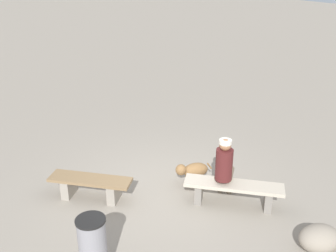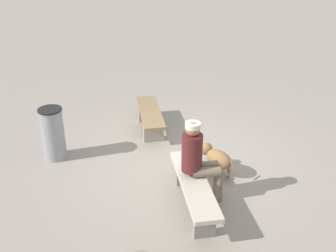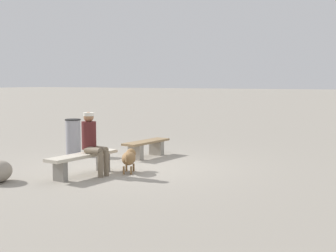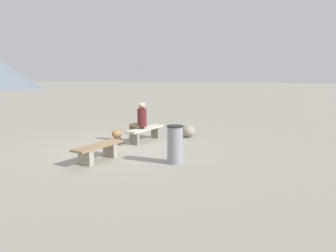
{
  "view_description": "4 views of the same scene",
  "coord_description": "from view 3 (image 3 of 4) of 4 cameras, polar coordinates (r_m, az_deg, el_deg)",
  "views": [
    {
      "loc": [
        0.81,
        -6.33,
        4.19
      ],
      "look_at": [
        -0.06,
        1.35,
        0.88
      ],
      "focal_mm": 41.32,
      "sensor_mm": 36.0,
      "label": 1
    },
    {
      "loc": [
        6.06,
        -1.87,
        3.89
      ],
      "look_at": [
        -0.19,
        -0.19,
        0.64
      ],
      "focal_mm": 43.87,
      "sensor_mm": 36.0,
      "label": 2
    },
    {
      "loc": [
        8.85,
        5.93,
        1.99
      ],
      "look_at": [
        -1.21,
        0.46,
        0.87
      ],
      "focal_mm": 49.24,
      "sensor_mm": 36.0,
      "label": 3
    },
    {
      "loc": [
        -7.67,
        -5.15,
        2.2
      ],
      "look_at": [
        1.04,
        -1.18,
        0.63
      ],
      "focal_mm": 32.48,
      "sensor_mm": 36.0,
      "label": 4
    }
  ],
  "objects": [
    {
      "name": "trash_bin",
      "position": [
        12.63,
        -11.66,
        -1.34
      ],
      "size": [
        0.42,
        0.42,
        0.97
      ],
      "color": "gray",
      "rests_on": "ground"
    },
    {
      "name": "bench_right",
      "position": [
        9.85,
        -10.51,
        -4.12
      ],
      "size": [
        1.82,
        0.56,
        0.47
      ],
      "rotation": [
        0.0,
        0.0,
        -0.09
      ],
      "color": "gray",
      "rests_on": "ground"
    },
    {
      "name": "bench_left",
      "position": [
        12.06,
        -2.69,
        -2.55
      ],
      "size": [
        1.6,
        0.56,
        0.43
      ],
      "rotation": [
        0.0,
        0.0,
        -0.09
      ],
      "color": "gray",
      "rests_on": "ground"
    },
    {
      "name": "ground",
      "position": [
        10.84,
        -5.23,
        -5.15
      ],
      "size": [
        210.0,
        210.0,
        0.06
      ],
      "primitive_type": "cube",
      "color": "gray"
    },
    {
      "name": "dog",
      "position": [
        10.09,
        -4.83,
        -3.92
      ],
      "size": [
        0.73,
        0.48,
        0.49
      ],
      "rotation": [
        0.0,
        0.0,
        3.56
      ],
      "color": "olive",
      "rests_on": "ground"
    },
    {
      "name": "seated_person",
      "position": [
        9.86,
        -9.38,
        -1.62
      ],
      "size": [
        0.38,
        0.64,
        1.34
      ],
      "rotation": [
        0.0,
        0.0,
        -0.15
      ],
      "color": "#511E1E",
      "rests_on": "ground"
    }
  ]
}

